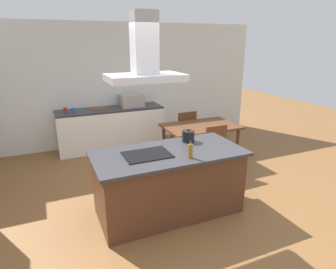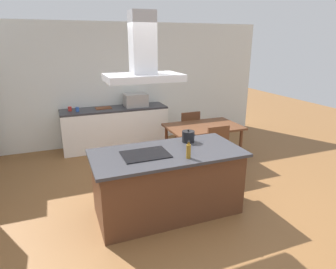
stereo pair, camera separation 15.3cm
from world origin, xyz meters
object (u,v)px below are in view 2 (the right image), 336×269
object	(u,v)px
range_hood	(143,59)
tea_kettle	(188,136)
dining_table	(203,130)
coffee_mug_blue	(77,109)
chair_facing_back_wall	(188,128)
countertop_microwave	(136,100)
chair_facing_island	(221,149)
cooktop	(145,154)
olive_oil_bottle	(189,151)
cutting_board	(103,108)
coffee_mug_red	(70,109)

from	to	relation	value
range_hood	tea_kettle	bearing A→B (deg)	19.72
range_hood	dining_table	bearing A→B (deg)	41.13
dining_table	range_hood	world-z (taller)	range_hood
tea_kettle	coffee_mug_blue	distance (m)	2.90
coffee_mug_blue	chair_facing_back_wall	size ratio (longest dim) A/B	0.10
dining_table	countertop_microwave	bearing A→B (deg)	121.72
chair_facing_island	coffee_mug_blue	bearing A→B (deg)	135.99
cooktop	olive_oil_bottle	world-z (taller)	olive_oil_bottle
olive_oil_bottle	range_hood	world-z (taller)	range_hood
coffee_mug_blue	cooktop	bearing A→B (deg)	-77.96
countertop_microwave	cutting_board	distance (m)	0.73
coffee_mug_red	coffee_mug_blue	world-z (taller)	same
cooktop	olive_oil_bottle	xyz separation A→B (m)	(0.47, -0.30, 0.09)
tea_kettle	coffee_mug_red	distance (m)	3.06
countertop_microwave	chair_facing_island	size ratio (longest dim) A/B	0.56
cutting_board	coffee_mug_blue	bearing A→B (deg)	-170.48
cooktop	range_hood	size ratio (longest dim) A/B	0.67
olive_oil_bottle	coffee_mug_red	xyz separation A→B (m)	(-1.22, 3.24, -0.05)
chair_facing_back_wall	tea_kettle	bearing A→B (deg)	-115.50
cooktop	range_hood	world-z (taller)	range_hood
countertop_microwave	range_hood	xyz separation A→B (m)	(-0.66, -2.88, 1.06)
cooktop	olive_oil_bottle	distance (m)	0.57
tea_kettle	dining_table	bearing A→B (deg)	52.77
olive_oil_bottle	cutting_board	xyz separation A→B (m)	(-0.52, 3.23, -0.09)
coffee_mug_blue	chair_facing_back_wall	xyz separation A→B (m)	(2.19, -0.79, -0.44)
tea_kettle	coffee_mug_blue	world-z (taller)	tea_kettle
tea_kettle	coffee_mug_blue	size ratio (longest dim) A/B	2.59
cooktop	dining_table	size ratio (longest dim) A/B	0.43
coffee_mug_red	dining_table	xyz separation A→B (m)	(2.33, -1.55, -0.28)
coffee_mug_blue	chair_facing_back_wall	distance (m)	2.37
coffee_mug_red	coffee_mug_blue	bearing A→B (deg)	-36.20
countertop_microwave	chair_facing_back_wall	distance (m)	1.35
countertop_microwave	chair_facing_island	world-z (taller)	countertop_microwave
cooktop	tea_kettle	xyz separation A→B (m)	(0.73, 0.26, 0.08)
coffee_mug_red	chair_facing_island	distance (m)	3.25
coffee_mug_blue	dining_table	size ratio (longest dim) A/B	0.06
cooktop	countertop_microwave	bearing A→B (deg)	77.04
olive_oil_bottle	cutting_board	world-z (taller)	olive_oil_bottle
chair_facing_back_wall	dining_table	bearing A→B (deg)	-90.00
olive_oil_bottle	chair_facing_back_wall	world-z (taller)	olive_oil_bottle
countertop_microwave	coffee_mug_red	world-z (taller)	countertop_microwave
olive_oil_bottle	coffee_mug_blue	distance (m)	3.32
dining_table	range_hood	distance (m)	2.55
dining_table	coffee_mug_red	bearing A→B (deg)	146.31
cooktop	olive_oil_bottle	bearing A→B (deg)	-32.69
coffee_mug_blue	range_hood	distance (m)	3.12
coffee_mug_blue	dining_table	distance (m)	2.64
coffee_mug_blue	range_hood	xyz separation A→B (m)	(0.61, -2.84, 1.16)
cooktop	range_hood	bearing A→B (deg)	0.00
coffee_mug_red	chair_facing_island	bearing A→B (deg)	-43.58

